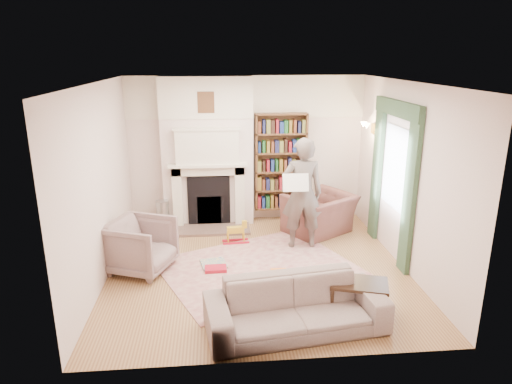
{
  "coord_description": "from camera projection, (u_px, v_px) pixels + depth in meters",
  "views": [
    {
      "loc": [
        -0.6,
        -6.4,
        3.18
      ],
      "look_at": [
        0.0,
        0.25,
        1.15
      ],
      "focal_mm": 32.0,
      "sensor_mm": 36.0,
      "label": 1
    }
  ],
  "objects": [
    {
      "name": "floor",
      "position": [
        257.0,
        267.0,
        7.08
      ],
      "size": [
        4.5,
        4.5,
        0.0
      ],
      "primitive_type": "plane",
      "color": "brown",
      "rests_on": "ground"
    },
    {
      "name": "man_reading",
      "position": [
        302.0,
        194.0,
        7.59
      ],
      "size": [
        0.7,
        0.47,
        1.9
      ],
      "primitive_type": "imported",
      "rotation": [
        0.0,
        0.0,
        3.12
      ],
      "color": "#5C504A",
      "rests_on": "floor"
    },
    {
      "name": "sofa",
      "position": [
        296.0,
        306.0,
        5.4
      ],
      "size": [
        2.22,
        1.11,
        0.62
      ],
      "primitive_type": "imported",
      "rotation": [
        0.0,
        0.0,
        0.14
      ],
      "color": "#A09884",
      "rests_on": "floor"
    },
    {
      "name": "paraffin_heater",
      "position": [
        163.0,
        215.0,
        8.58
      ],
      "size": [
        0.31,
        0.31,
        0.55
      ],
      "primitive_type": "cylinder",
      "rotation": [
        0.0,
        0.0,
        0.36
      ],
      "color": "#A0A3A8",
      "rests_on": "floor"
    },
    {
      "name": "ceiling",
      "position": [
        258.0,
        83.0,
        6.26
      ],
      "size": [
        4.5,
        4.5,
        0.0
      ],
      "primitive_type": "plane",
      "rotation": [
        3.14,
        0.0,
        0.0
      ],
      "color": "white",
      "rests_on": "wall_back"
    },
    {
      "name": "wall_right",
      "position": [
        406.0,
        177.0,
        6.87
      ],
      "size": [
        0.0,
        4.5,
        4.5
      ],
      "primitive_type": "plane",
      "rotation": [
        1.57,
        0.0,
        -1.57
      ],
      "color": "white",
      "rests_on": "floor"
    },
    {
      "name": "game_box_lid",
      "position": [
        216.0,
        269.0,
        6.95
      ],
      "size": [
        0.33,
        0.23,
        0.05
      ],
      "primitive_type": "cube",
      "rotation": [
        0.0,
        0.0,
        0.03
      ],
      "color": "#B11428",
      "rests_on": "rug"
    },
    {
      "name": "newspaper",
      "position": [
        296.0,
        183.0,
        7.31
      ],
      "size": [
        0.42,
        0.13,
        0.28
      ],
      "primitive_type": "cube",
      "rotation": [
        -0.35,
        0.0,
        -0.02
      ],
      "color": "white",
      "rests_on": "man_reading"
    },
    {
      "name": "board_game",
      "position": [
        214.0,
        264.0,
        7.14
      ],
      "size": [
        0.44,
        0.44,
        0.03
      ],
      "primitive_type": "cube",
      "rotation": [
        0.0,
        0.0,
        0.19
      ],
      "color": "#EFCD54",
      "rests_on": "rug"
    },
    {
      "name": "armchair_left",
      "position": [
        141.0,
        246.0,
        6.87
      ],
      "size": [
        1.15,
        1.13,
        0.81
      ],
      "primitive_type": "imported",
      "rotation": [
        0.0,
        0.0,
        1.19
      ],
      "color": "#9F9083",
      "rests_on": "floor"
    },
    {
      "name": "wall_front",
      "position": [
        279.0,
        241.0,
        4.53
      ],
      "size": [
        4.5,
        0.0,
        4.5
      ],
      "primitive_type": "plane",
      "rotation": [
        -1.57,
        0.0,
        0.0
      ],
      "color": "white",
      "rests_on": "floor"
    },
    {
      "name": "window",
      "position": [
        395.0,
        168.0,
        7.23
      ],
      "size": [
        0.02,
        0.9,
        1.3
      ],
      "primitive_type": "cube",
      "color": "silver",
      "rests_on": "wall_right"
    },
    {
      "name": "wall_sconce",
      "position": [
        363.0,
        129.0,
        8.13
      ],
      "size": [
        0.2,
        0.24,
        0.24
      ],
      "primitive_type": null,
      "color": "gold",
      "rests_on": "wall_right"
    },
    {
      "name": "wall_back",
      "position": [
        247.0,
        150.0,
        8.81
      ],
      "size": [
        4.5,
        0.0,
        4.5
      ],
      "primitive_type": "plane",
      "rotation": [
        1.57,
        0.0,
        0.0
      ],
      "color": "white",
      "rests_on": "floor"
    },
    {
      "name": "bookcase",
      "position": [
        281.0,
        162.0,
        8.81
      ],
      "size": [
        1.0,
        0.24,
        1.85
      ],
      "primitive_type": "cube",
      "color": "brown",
      "rests_on": "floor"
    },
    {
      "name": "fireplace",
      "position": [
        208.0,
        153.0,
        8.56
      ],
      "size": [
        1.7,
        0.58,
        2.8
      ],
      "color": "white",
      "rests_on": "floor"
    },
    {
      "name": "coffee_table",
      "position": [
        358.0,
        298.0,
        5.75
      ],
      "size": [
        0.8,
        0.64,
        0.45
      ],
      "primitive_type": null,
      "rotation": [
        0.0,
        0.0,
        -0.31
      ],
      "color": "#301D11",
      "rests_on": "floor"
    },
    {
      "name": "wall_left",
      "position": [
        100.0,
        184.0,
        6.48
      ],
      "size": [
        0.0,
        4.5,
        4.5
      ],
      "primitive_type": "plane",
      "rotation": [
        1.57,
        0.0,
        1.57
      ],
      "color": "white",
      "rests_on": "floor"
    },
    {
      "name": "rug",
      "position": [
        258.0,
        268.0,
        7.05
      ],
      "size": [
        3.41,
        3.07,
        0.01
      ],
      "primitive_type": "cube",
      "rotation": [
        0.0,
        0.0,
        0.41
      ],
      "color": "beige",
      "rests_on": "floor"
    },
    {
      "name": "curtain_right",
      "position": [
        377.0,
        172.0,
        7.97
      ],
      "size": [
        0.07,
        0.32,
        2.4
      ],
      "primitive_type": "cube",
      "color": "#2E472E",
      "rests_on": "floor"
    },
    {
      "name": "armchair_reading",
      "position": [
        319.0,
        214.0,
        8.37
      ],
      "size": [
        1.48,
        1.44,
        0.73
      ],
      "primitive_type": "imported",
      "rotation": [
        0.0,
        0.0,
        3.72
      ],
      "color": "#50302A",
      "rests_on": "floor"
    },
    {
      "name": "comic_annuals",
      "position": [
        278.0,
        278.0,
        6.7
      ],
      "size": [
        0.67,
        0.64,
        0.02
      ],
      "color": "red",
      "rests_on": "rug"
    },
    {
      "name": "pelmet",
      "position": [
        398.0,
        108.0,
        6.96
      ],
      "size": [
        0.09,
        1.7,
        0.24
      ],
      "primitive_type": "cube",
      "color": "#2E472E",
      "rests_on": "wall_right"
    },
    {
      "name": "curtain_left",
      "position": [
        410.0,
        196.0,
        6.63
      ],
      "size": [
        0.07,
        0.32,
        2.4
      ],
      "primitive_type": "cube",
      "color": "#2E472E",
      "rests_on": "floor"
    },
    {
      "name": "rocking_horse",
      "position": [
        236.0,
        232.0,
        7.93
      ],
      "size": [
        0.47,
        0.22,
        0.41
      ],
      "primitive_type": null,
      "rotation": [
        0.0,
        0.0,
        0.08
      ],
      "color": "gold",
      "rests_on": "rug"
    }
  ]
}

